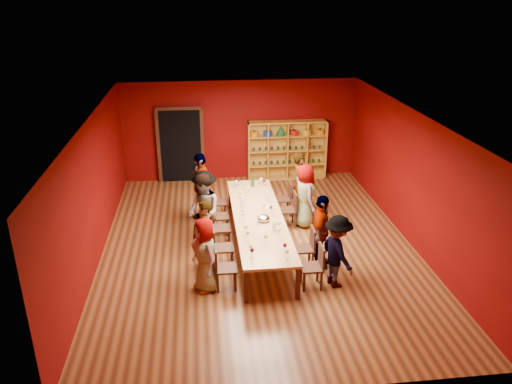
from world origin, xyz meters
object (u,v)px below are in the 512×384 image
spittoon_bowl (263,218)px  shelving_unit (287,147)px  tasting_table (258,218)px  chair_person_left_1 (220,245)px  person_left_2 (204,212)px  person_right_3 (305,196)px  chair_person_left_0 (222,266)px  chair_person_right_4 (286,197)px  chair_person_right_1 (307,246)px  chair_person_right_3 (290,207)px  chair_person_left_3 (216,214)px  person_right_1 (321,232)px  chair_person_left_4 (215,200)px  person_right_0 (337,252)px  person_left_1 (205,235)px  chair_person_left_2 (218,226)px  person_left_4 (201,187)px  wine_bottle (253,182)px  person_left_3 (205,203)px  person_left_0 (205,255)px  chair_person_right_0 (316,264)px  person_right_4 (300,184)px

spittoon_bowl → shelving_unit: bearing=74.0°
tasting_table → chair_person_left_1: chair_person_left_1 is taller
person_left_2 → person_right_3: size_ratio=1.09×
tasting_table → person_right_3: size_ratio=2.82×
chair_person_left_0 → chair_person_right_4: size_ratio=1.00×
chair_person_right_1 → spittoon_bowl: spittoon_bowl is taller
chair_person_right_3 → chair_person_right_1: bearing=-90.0°
chair_person_left_3 → person_right_1: 2.76m
chair_person_left_4 → person_right_1: size_ratio=0.55×
shelving_unit → person_right_0: bearing=-90.6°
person_left_1 → shelving_unit: bearing=146.6°
chair_person_right_1 → shelving_unit: bearing=84.8°
tasting_table → chair_person_left_1: size_ratio=5.06×
person_left_1 → person_left_2: 0.92m
chair_person_left_2 → chair_person_right_3: same height
chair_person_left_1 → person_left_4: (-0.34, 2.39, 0.38)m
chair_person_left_1 → wine_bottle: (0.98, 2.59, 0.37)m
shelving_unit → person_left_4: (-2.64, -2.73, -0.10)m
person_left_3 → chair_person_right_4: bearing=110.0°
chair_person_left_0 → chair_person_left_4: size_ratio=1.00×
person_left_1 → person_left_0: bearing=-7.1°
person_right_0 → chair_person_left_4: bearing=17.4°
person_left_1 → chair_person_left_2: size_ratio=1.70×
chair_person_left_3 → spittoon_bowl: size_ratio=3.03×
person_left_4 → chair_person_left_1: bearing=-11.8°
wine_bottle → shelving_unit: bearing=62.3°
person_right_3 → chair_person_right_0: bearing=163.5°
chair_person_right_0 → chair_person_right_4: 3.41m
chair_person_left_3 → wine_bottle: (0.98, 1.04, 0.37)m
chair_person_right_0 → chair_person_right_4: size_ratio=1.00×
chair_person_left_3 → chair_person_right_1: same height
chair_person_left_0 → tasting_table: bearing=60.7°
chair_person_right_3 → chair_person_right_4: bearing=90.0°
person_right_0 → chair_person_right_4: person_right_0 is taller
chair_person_left_1 → person_left_4: size_ratio=0.51×
chair_person_right_4 → chair_person_right_1: bearing=-90.0°
chair_person_left_4 → chair_person_right_0: same height
chair_person_right_1 → tasting_table: bearing=131.8°
chair_person_left_0 → person_left_4: 3.25m
person_left_1 → person_right_4: 3.48m
person_right_1 → person_right_3: person_right_1 is taller
person_left_3 → chair_person_right_4: size_ratio=1.79×
person_left_0 → person_right_4: bearing=118.8°
person_left_4 → chair_person_right_1: person_left_4 is taller
person_right_1 → chair_person_right_1: bearing=111.0°
chair_person_right_1 → wine_bottle: bearing=106.6°
person_right_3 → person_right_4: size_ratio=0.95×
chair_person_left_1 → chair_person_right_0: size_ratio=1.00×
chair_person_right_3 → person_right_0: bearing=-81.2°
chair_person_left_1 → chair_person_left_3: (0.00, 1.56, 0.00)m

